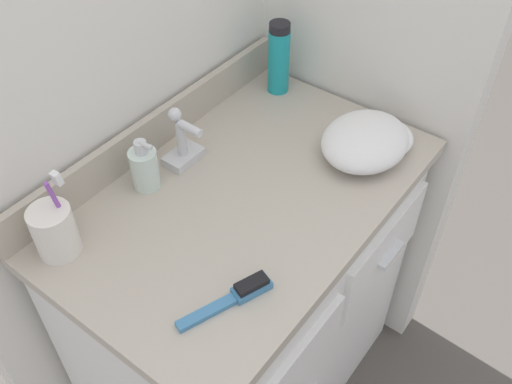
{
  "coord_description": "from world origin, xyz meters",
  "views": [
    {
      "loc": [
        -0.68,
        -0.55,
        1.69
      ],
      "look_at": [
        0.0,
        -0.03,
        0.85
      ],
      "focal_mm": 40.0,
      "sensor_mm": 36.0,
      "label": 1
    }
  ],
  "objects": [
    {
      "name": "ground_plane",
      "position": [
        0.0,
        0.0,
        0.0
      ],
      "size": [
        6.0,
        6.0,
        0.0
      ],
      "primitive_type": "plane",
      "color": "#4C4742"
    },
    {
      "name": "wall_back",
      "position": [
        0.0,
        0.32,
        1.1
      ],
      "size": [
        1.04,
        0.08,
        2.2
      ],
      "primitive_type": "cube",
      "color": "silver",
      "rests_on": "ground_plane"
    },
    {
      "name": "hairbrush",
      "position": [
        -0.22,
        -0.16,
        0.84
      ],
      "size": [
        0.19,
        0.09,
        0.03
      ],
      "rotation": [
        0.0,
        0.0,
        -0.35
      ],
      "color": "teal",
      "rests_on": "vanity"
    },
    {
      "name": "sink_faucet",
      "position": [
        0.0,
        0.18,
        0.88
      ],
      "size": [
        0.09,
        0.09,
        0.14
      ],
      "color": "silver",
      "rests_on": "vanity"
    },
    {
      "name": "shaving_cream_can",
      "position": [
        0.36,
        0.17,
        0.92
      ],
      "size": [
        0.05,
        0.05,
        0.19
      ],
      "color": "teal",
      "rests_on": "vanity"
    },
    {
      "name": "vanity",
      "position": [
        -0.0,
        -0.0,
        0.43
      ],
      "size": [
        0.86,
        0.56,
        0.83
      ],
      "color": "white",
      "rests_on": "ground_plane"
    },
    {
      "name": "hand_towel",
      "position": [
        0.28,
        -0.14,
        0.87
      ],
      "size": [
        0.23,
        0.19,
        0.08
      ],
      "color": "white",
      "rests_on": "vanity"
    },
    {
      "name": "backsplash",
      "position": [
        0.0,
        0.26,
        0.88
      ],
      "size": [
        0.86,
        0.02,
        0.09
      ],
      "color": "#B2A899",
      "rests_on": "vanity"
    },
    {
      "name": "toothbrush_cup",
      "position": [
        -0.34,
        0.19,
        0.89
      ],
      "size": [
        0.08,
        0.08,
        0.19
      ],
      "color": "white",
      "rests_on": "vanity"
    },
    {
      "name": "soap_dispenser",
      "position": [
        -0.11,
        0.19,
        0.88
      ],
      "size": [
        0.06,
        0.06,
        0.13
      ],
      "color": "silver",
      "rests_on": "vanity"
    }
  ]
}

